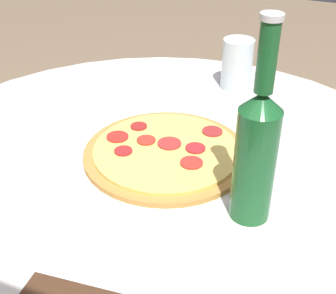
{
  "coord_description": "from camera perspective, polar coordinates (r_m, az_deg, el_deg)",
  "views": [
    {
      "loc": [
        -0.28,
        0.62,
        1.19
      ],
      "look_at": [
        -0.0,
        -0.04,
        0.74
      ],
      "focal_mm": 50.0,
      "sensor_mm": 36.0,
      "label": 1
    }
  ],
  "objects": [
    {
      "name": "table",
      "position": [
        0.93,
        -1.18,
        -10.97
      ],
      "size": [
        1.04,
        1.04,
        0.72
      ],
      "color": "silver",
      "rests_on": "ground_plane"
    },
    {
      "name": "pizza",
      "position": [
        0.85,
        -0.02,
        -0.67
      ],
      "size": [
        0.3,
        0.3,
        0.02
      ],
      "color": "#B77F3D",
      "rests_on": "table"
    },
    {
      "name": "beer_bottle",
      "position": [
        0.67,
        10.69,
        -0.39
      ],
      "size": [
        0.06,
        0.06,
        0.31
      ],
      "color": "#195628",
      "rests_on": "table"
    },
    {
      "name": "drinking_glass",
      "position": [
        1.1,
        8.43,
        9.98
      ],
      "size": [
        0.07,
        0.07,
        0.12
      ],
      "color": "silver",
      "rests_on": "table"
    }
  ]
}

